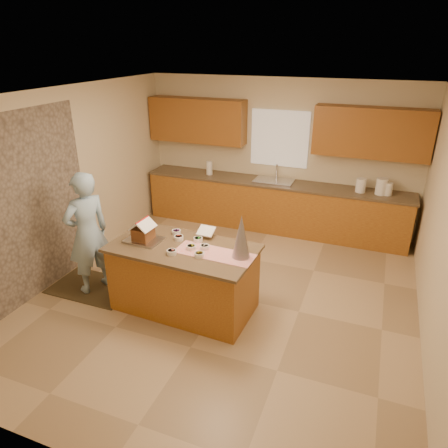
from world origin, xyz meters
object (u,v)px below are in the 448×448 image
Objects in this scene: gingerbread_house at (143,232)px; tinsel_tree at (241,237)px; island_base at (184,279)px; boy at (88,233)px.

tinsel_tree is at bearing 1.66° from gingerbread_house.
gingerbread_house is at bearing -178.34° from tinsel_tree.
island_base is 0.81m from gingerbread_house.
tinsel_tree reaches higher than island_base.
gingerbread_house is at bearing 116.20° from boy.
tinsel_tree reaches higher than gingerbread_house.
boy reaches higher than tinsel_tree.
tinsel_tree is 1.32m from gingerbread_house.
boy is 0.88m from gingerbread_house.
tinsel_tree is 2.19m from boy.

